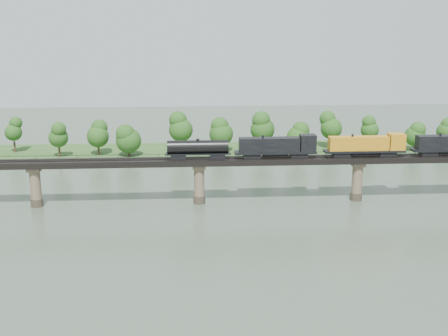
{
  "coord_description": "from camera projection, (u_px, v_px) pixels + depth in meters",
  "views": [
    {
      "loc": [
        -2.34,
        -104.23,
        43.74
      ],
      "look_at": [
        6.2,
        30.0,
        9.0
      ],
      "focal_mm": 45.0,
      "sensor_mm": 36.0,
      "label": 1
    }
  ],
  "objects": [
    {
      "name": "ground",
      "position": [
        203.0,
        250.0,
        111.8
      ],
      "size": [
        400.0,
        400.0,
        0.0
      ],
      "primitive_type": "plane",
      "color": "#394839",
      "rests_on": "ground"
    },
    {
      "name": "freight_train",
      "position": [
        336.0,
        146.0,
        139.33
      ],
      "size": [
        82.12,
        3.2,
        5.65
      ],
      "color": "black",
      "rests_on": "bridge"
    },
    {
      "name": "bridge",
      "position": [
        199.0,
        182.0,
        139.42
      ],
      "size": [
        236.0,
        30.0,
        11.5
      ],
      "color": "#473A2D",
      "rests_on": "ground"
    },
    {
      "name": "far_treeline",
      "position": [
        171.0,
        131.0,
        186.9
      ],
      "size": [
        289.06,
        17.54,
        13.6
      ],
      "color": "#382619",
      "rests_on": "far_bank"
    },
    {
      "name": "bridge_superstructure",
      "position": [
        199.0,
        157.0,
        137.84
      ],
      "size": [
        220.0,
        4.9,
        0.75
      ],
      "color": "black",
      "rests_on": "bridge"
    },
    {
      "name": "far_bank",
      "position": [
        196.0,
        152.0,
        193.73
      ],
      "size": [
        300.0,
        24.0,
        1.6
      ],
      "primitive_type": "cube",
      "color": "#2A4D1E",
      "rests_on": "ground"
    }
  ]
}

